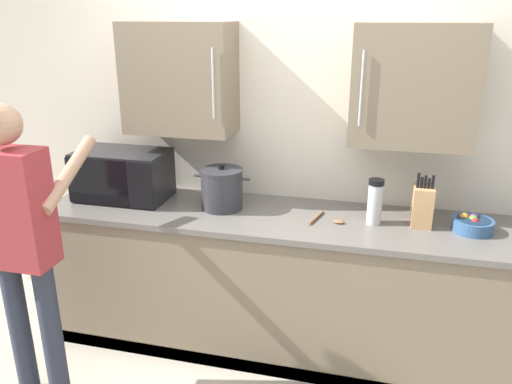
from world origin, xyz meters
name	(u,v)px	position (x,y,z in m)	size (l,w,h in m)	color
back_wall_tiled	(294,131)	(0.00, 1.20, 1.35)	(4.35, 0.44, 2.53)	beige
counter_unit	(281,283)	(0.00, 0.86, 0.46)	(2.92, 0.68, 0.91)	#756651
microwave_oven	(119,175)	(-1.08, 0.90, 1.07)	(0.57, 0.36, 0.31)	black
thermos_flask	(375,201)	(0.53, 0.87, 1.05)	(0.09, 0.09, 0.26)	#B7BABF
wooden_spoon	(328,220)	(0.27, 0.84, 0.92)	(0.20, 0.21, 0.02)	brown
fruit_bowl	(473,224)	(1.06, 0.89, 0.96)	(0.22, 0.22, 0.09)	#335684
stock_pot	(222,189)	(-0.38, 0.89, 1.04)	(0.35, 0.26, 0.28)	#2D2D33
knife_block	(422,206)	(0.79, 0.91, 1.03)	(0.11, 0.15, 0.31)	tan
person_figure	(20,235)	(-1.21, 0.10, 0.99)	(0.44, 0.60, 1.66)	#282D3D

